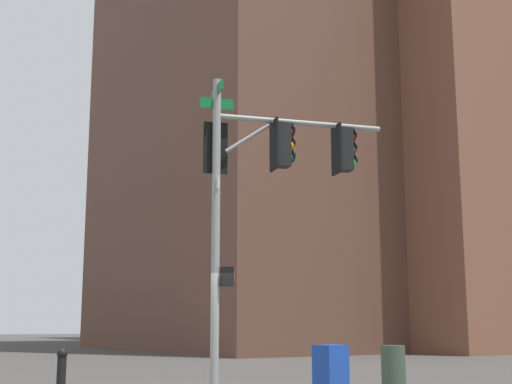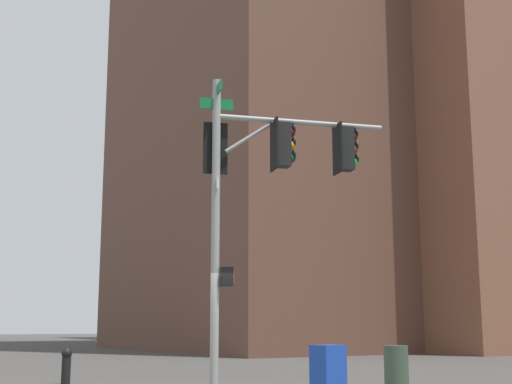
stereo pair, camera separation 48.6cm
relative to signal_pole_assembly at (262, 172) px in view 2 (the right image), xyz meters
name	(u,v)px [view 2 (the right image)]	position (x,y,z in m)	size (l,w,h in m)	color
signal_pole_assembly	(262,172)	(0.00, 0.00, 0.00)	(1.73, 4.15, 6.79)	gray
fire_hydrant	(66,365)	(4.37, 2.92, -4.29)	(0.34, 0.26, 0.87)	black
litter_bin	(396,366)	(-0.35, -3.39, -4.29)	(0.56, 0.56, 0.95)	#384738
newspaper_box	(328,374)	(-2.18, -0.12, -4.24)	(0.44, 0.56, 1.05)	#193FA5
building_brick_midblock	(457,56)	(20.03, -27.70, 14.76)	(19.93, 19.92, 39.05)	brown
building_brick_farside	(286,120)	(43.47, -28.92, 16.20)	(23.69, 14.22, 41.93)	#845B47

